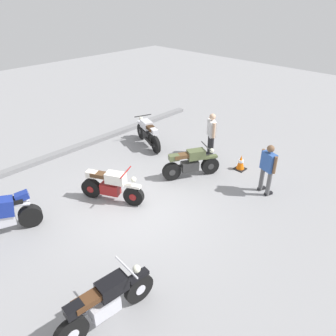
{
  "coord_description": "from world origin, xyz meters",
  "views": [
    {
      "loc": [
        -4.72,
        -5.83,
        5.58
      ],
      "look_at": [
        1.4,
        0.09,
        0.75
      ],
      "focal_mm": 34.83,
      "sensor_mm": 36.0,
      "label": 1
    }
  ],
  "objects_px": {
    "motorcycle_cream_vintage": "(111,186)",
    "motorcycle_olive_vintage": "(191,163)",
    "motorcycle_black_cruiser": "(106,302)",
    "traffic_cone": "(241,163)",
    "motorcycle_silver_cruiser": "(148,133)",
    "person_in_white_shirt": "(211,133)",
    "person_in_blue_shirt": "(268,167)"
  },
  "relations": [
    {
      "from": "person_in_white_shirt",
      "to": "person_in_blue_shirt",
      "type": "xyz_separation_m",
      "value": [
        -0.79,
        -2.68,
        -0.04
      ]
    },
    {
      "from": "motorcycle_black_cruiser",
      "to": "traffic_cone",
      "type": "distance_m",
      "value": 6.85
    },
    {
      "from": "motorcycle_cream_vintage",
      "to": "motorcycle_olive_vintage",
      "type": "bearing_deg",
      "value": 47.39
    },
    {
      "from": "motorcycle_olive_vintage",
      "to": "person_in_blue_shirt",
      "type": "height_order",
      "value": "person_in_blue_shirt"
    },
    {
      "from": "motorcycle_silver_cruiser",
      "to": "person_in_blue_shirt",
      "type": "relative_size",
      "value": 1.25
    },
    {
      "from": "motorcycle_olive_vintage",
      "to": "motorcycle_silver_cruiser",
      "type": "height_order",
      "value": "motorcycle_silver_cruiser"
    },
    {
      "from": "motorcycle_black_cruiser",
      "to": "person_in_white_shirt",
      "type": "distance_m",
      "value": 7.32
    },
    {
      "from": "motorcycle_cream_vintage",
      "to": "traffic_cone",
      "type": "relative_size",
      "value": 3.42
    },
    {
      "from": "motorcycle_black_cruiser",
      "to": "person_in_blue_shirt",
      "type": "distance_m",
      "value": 5.98
    },
    {
      "from": "motorcycle_silver_cruiser",
      "to": "traffic_cone",
      "type": "bearing_deg",
      "value": -146.53
    },
    {
      "from": "motorcycle_black_cruiser",
      "to": "motorcycle_cream_vintage",
      "type": "relative_size",
      "value": 1.15
    },
    {
      "from": "motorcycle_olive_vintage",
      "to": "motorcycle_silver_cruiser",
      "type": "distance_m",
      "value": 2.84
    },
    {
      "from": "motorcycle_cream_vintage",
      "to": "motorcycle_olive_vintage",
      "type": "xyz_separation_m",
      "value": [
        2.64,
        -0.76,
        0.0
      ]
    },
    {
      "from": "motorcycle_cream_vintage",
      "to": "motorcycle_silver_cruiser",
      "type": "relative_size",
      "value": 0.9
    },
    {
      "from": "motorcycle_cream_vintage",
      "to": "person_in_blue_shirt",
      "type": "relative_size",
      "value": 1.13
    },
    {
      "from": "motorcycle_silver_cruiser",
      "to": "person_in_white_shirt",
      "type": "relative_size",
      "value": 1.21
    },
    {
      "from": "motorcycle_cream_vintage",
      "to": "traffic_cone",
      "type": "height_order",
      "value": "motorcycle_cream_vintage"
    },
    {
      "from": "motorcycle_cream_vintage",
      "to": "person_in_white_shirt",
      "type": "height_order",
      "value": "person_in_white_shirt"
    },
    {
      "from": "motorcycle_silver_cruiser",
      "to": "person_in_white_shirt",
      "type": "distance_m",
      "value": 2.54
    },
    {
      "from": "motorcycle_silver_cruiser",
      "to": "person_in_white_shirt",
      "type": "bearing_deg",
      "value": -137.81
    },
    {
      "from": "motorcycle_cream_vintage",
      "to": "motorcycle_olive_vintage",
      "type": "height_order",
      "value": "same"
    },
    {
      "from": "motorcycle_black_cruiser",
      "to": "person_in_blue_shirt",
      "type": "xyz_separation_m",
      "value": [
        5.96,
        0.11,
        0.38
      ]
    },
    {
      "from": "traffic_cone",
      "to": "motorcycle_olive_vintage",
      "type": "bearing_deg",
      "value": 149.51
    },
    {
      "from": "person_in_blue_shirt",
      "to": "traffic_cone",
      "type": "height_order",
      "value": "person_in_blue_shirt"
    },
    {
      "from": "motorcycle_olive_vintage",
      "to": "person_in_white_shirt",
      "type": "distance_m",
      "value": 1.74
    },
    {
      "from": "motorcycle_black_cruiser",
      "to": "traffic_cone",
      "type": "xyz_separation_m",
      "value": [
        6.69,
        1.43,
        -0.26
      ]
    },
    {
      "from": "motorcycle_black_cruiser",
      "to": "traffic_cone",
      "type": "relative_size",
      "value": 3.95
    },
    {
      "from": "motorcycle_cream_vintage",
      "to": "motorcycle_silver_cruiser",
      "type": "bearing_deg",
      "value": 94.55
    },
    {
      "from": "person_in_blue_shirt",
      "to": "traffic_cone",
      "type": "relative_size",
      "value": 3.02
    },
    {
      "from": "motorcycle_olive_vintage",
      "to": "traffic_cone",
      "type": "bearing_deg",
      "value": -1.9
    },
    {
      "from": "motorcycle_cream_vintage",
      "to": "person_in_blue_shirt",
      "type": "distance_m",
      "value": 4.6
    },
    {
      "from": "motorcycle_cream_vintage",
      "to": "person_in_blue_shirt",
      "type": "xyz_separation_m",
      "value": [
        3.47,
        -2.99,
        0.41
      ]
    }
  ]
}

